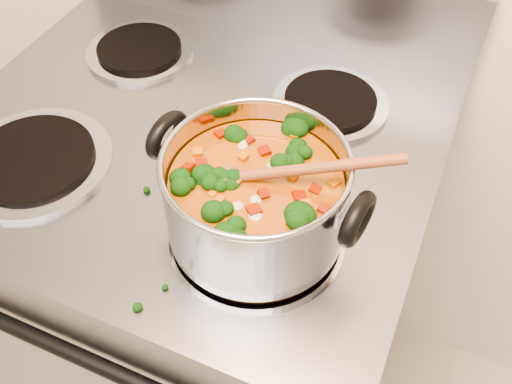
% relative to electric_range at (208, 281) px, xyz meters
% --- Properties ---
extents(electric_range, '(0.79, 0.72, 1.08)m').
position_rel_electric_range_xyz_m(electric_range, '(0.00, 0.00, 0.00)').
color(electric_range, gray).
rests_on(electric_range, ground).
extents(stockpot, '(0.30, 0.24, 0.15)m').
position_rel_electric_range_xyz_m(stockpot, '(0.18, -0.15, 0.53)').
color(stockpot, '#A9AAB1').
rests_on(stockpot, electric_range).
extents(wooden_spoon, '(0.25, 0.11, 0.08)m').
position_rel_electric_range_xyz_m(wooden_spoon, '(0.19, -0.14, 0.58)').
color(wooden_spoon, brown).
rests_on(wooden_spoon, stockpot).
extents(cooktop_crumbs, '(0.30, 0.29, 0.01)m').
position_rel_electric_range_xyz_m(cooktop_crumbs, '(0.22, -0.18, 0.46)').
color(cooktop_crumbs, black).
rests_on(cooktop_crumbs, electric_range).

